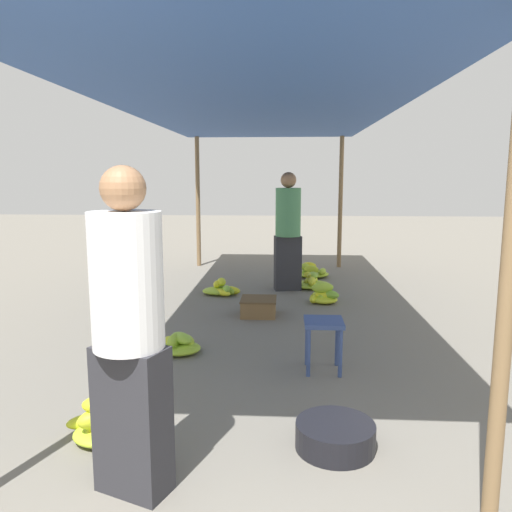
{
  "coord_description": "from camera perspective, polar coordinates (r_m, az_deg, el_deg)",
  "views": [
    {
      "loc": [
        0.31,
        -2.02,
        1.71
      ],
      "look_at": [
        0.0,
        3.31,
        0.86
      ],
      "focal_mm": 35.0,
      "sensor_mm": 36.0,
      "label": 1
    }
  ],
  "objects": [
    {
      "name": "canopy_post_front_right",
      "position": [
        2.59,
        26.85,
        -2.75
      ],
      "size": [
        0.08,
        0.08,
        2.44
      ],
      "primitive_type": "cylinder",
      "color": "olive",
      "rests_on": "ground"
    },
    {
      "name": "canopy_post_back_left",
      "position": [
        9.6,
        -6.65,
        6.11
      ],
      "size": [
        0.08,
        0.08,
        2.44
      ],
      "primitive_type": "cylinder",
      "color": "olive",
      "rests_on": "ground"
    },
    {
      "name": "banana_pile_right_1",
      "position": [
        6.88,
        7.61,
        -4.55
      ],
      "size": [
        0.46,
        0.35,
        0.29
      ],
      "color": "yellow",
      "rests_on": "ground"
    },
    {
      "name": "banana_pile_left_0",
      "position": [
        3.6,
        -17.14,
        -17.98
      ],
      "size": [
        0.52,
        0.45,
        0.31
      ],
      "color": "#C9D528",
      "rests_on": "ground"
    },
    {
      "name": "canopy_tarp",
      "position": [
        5.94,
        0.32,
        16.38
      ],
      "size": [
        3.09,
        7.52,
        0.04
      ],
      "primitive_type": "cube",
      "color": "#33569E",
      "rests_on": "canopy_post_front_left"
    },
    {
      "name": "basin_black",
      "position": [
        3.39,
        9.04,
        -19.64
      ],
      "size": [
        0.5,
        0.5,
        0.17
      ],
      "color": "black",
      "rests_on": "ground"
    },
    {
      "name": "banana_pile_left_2",
      "position": [
        7.33,
        -3.92,
        -3.83
      ],
      "size": [
        0.58,
        0.51,
        0.22
      ],
      "color": "yellow",
      "rests_on": "ground"
    },
    {
      "name": "stool",
      "position": [
        4.47,
        7.73,
        -8.43
      ],
      "size": [
        0.34,
        0.34,
        0.47
      ],
      "color": "#384C84",
      "rests_on": "ground"
    },
    {
      "name": "canopy_post_back_right",
      "position": [
        9.51,
        9.63,
        6.02
      ],
      "size": [
        0.08,
        0.08,
        2.44
      ],
      "primitive_type": "cylinder",
      "color": "olive",
      "rests_on": "ground"
    },
    {
      "name": "banana_pile_right_2",
      "position": [
        8.63,
        6.34,
        -1.82
      ],
      "size": [
        0.6,
        0.52,
        0.24
      ],
      "color": "#A3C52F",
      "rests_on": "ground"
    },
    {
      "name": "shopper_walking_mid",
      "position": [
        7.49,
        3.68,
        3.03
      ],
      "size": [
        0.44,
        0.44,
        1.77
      ],
      "color": "#2D2D33",
      "rests_on": "ground"
    },
    {
      "name": "crate_near",
      "position": [
        6.22,
        0.3,
        -5.82
      ],
      "size": [
        0.44,
        0.44,
        0.22
      ],
      "color": "brown",
      "rests_on": "ground"
    },
    {
      "name": "banana_pile_right_0",
      "position": [
        7.79,
        6.38,
        -2.99
      ],
      "size": [
        0.6,
        0.57,
        0.24
      ],
      "color": "yellow",
      "rests_on": "ground"
    },
    {
      "name": "banana_pile_left_1",
      "position": [
        5.02,
        -8.68,
        -9.94
      ],
      "size": [
        0.46,
        0.46,
        0.2
      ],
      "color": "#AAC82E",
      "rests_on": "ground"
    },
    {
      "name": "vendor_foreground",
      "position": [
        2.72,
        -14.33,
        -8.12
      ],
      "size": [
        0.49,
        0.49,
        1.77
      ],
      "color": "#2D2D33",
      "rests_on": "ground"
    }
  ]
}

